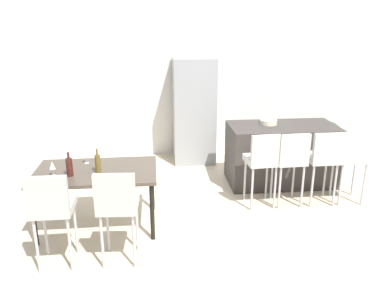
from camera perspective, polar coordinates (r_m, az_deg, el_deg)
ground_plane at (r=5.16m, az=9.86°, el=-10.56°), size 10.00×10.00×0.00m
back_wall at (r=7.20m, az=4.91°, el=10.01°), size 10.00×0.12×2.90m
kitchen_island at (r=6.10m, az=13.15°, el=-1.47°), size 1.63×0.82×0.92m
bar_chair_left at (r=5.15m, az=10.51°, el=-2.10°), size 0.43×0.43×1.05m
bar_chair_middle at (r=5.27m, az=14.50°, el=-1.93°), size 0.41×0.41×1.05m
bar_chair_right at (r=5.44m, az=19.03°, el=-1.72°), size 0.40×0.40×1.05m
bar_chair_far at (r=5.62m, az=22.86°, el=-1.54°), size 0.43×0.43×1.05m
dining_table at (r=4.72m, az=-14.12°, el=-4.55°), size 1.44×0.87×0.74m
dining_chair_near at (r=4.07m, az=-20.24°, el=-8.59°), size 0.40×0.40×1.05m
dining_chair_far at (r=3.95m, az=-11.09°, el=-8.55°), size 0.42×0.42×1.05m
wine_bottle_right at (r=4.57m, az=-17.81°, el=-3.24°), size 0.07×0.07×0.29m
wine_bottle_far at (r=4.58m, az=-13.86°, el=-2.82°), size 0.06×0.06×0.29m
wine_glass_left at (r=4.64m, az=-20.13°, el=-3.04°), size 0.07×0.07×0.17m
wine_glass_middle at (r=4.92m, az=-15.55°, el=-1.40°), size 0.07×0.07×0.17m
refrigerator at (r=6.78m, az=0.27°, el=5.02°), size 0.72×0.68×1.84m
fruit_bowl at (r=5.98m, az=11.35°, el=3.23°), size 0.26×0.26×0.07m
potted_plant at (r=7.59m, az=19.67°, el=1.21°), size 0.45×0.45×0.65m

